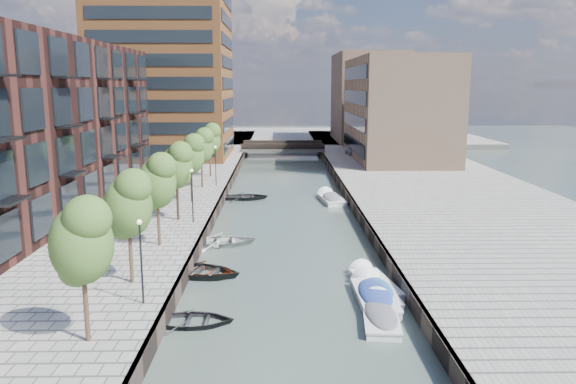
{
  "coord_description": "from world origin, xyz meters",
  "views": [
    {
      "loc": [
        -0.69,
        -17.53,
        11.29
      ],
      "look_at": [
        0.0,
        23.17,
        3.5
      ],
      "focal_mm": 35.0,
      "sensor_mm": 36.0,
      "label": 1
    }
  ],
  "objects_px": {
    "car": "(353,150)",
    "sloop_1": "(193,324)",
    "sloop_3": "(222,245)",
    "motorboat_1": "(380,315)",
    "tree_2": "(157,180)",
    "sloop_4": "(245,199)",
    "tree_0": "(81,239)",
    "sloop_0": "(201,276)",
    "tree_4": "(190,154)",
    "motorboat_2": "(372,283)",
    "sloop_2": "(201,274)",
    "motorboat_0": "(377,291)",
    "motorboat_3": "(373,295)",
    "tree_6": "(210,139)",
    "tree_3": "(176,165)",
    "tree_1": "(128,202)",
    "motorboat_4": "(330,199)",
    "bridge": "(283,148)",
    "tree_5": "(201,145)"
  },
  "relations": [
    {
      "from": "sloop_2",
      "to": "motorboat_0",
      "type": "relative_size",
      "value": 0.93
    },
    {
      "from": "sloop_3",
      "to": "motorboat_1",
      "type": "bearing_deg",
      "value": -154.12
    },
    {
      "from": "sloop_0",
      "to": "motorboat_3",
      "type": "bearing_deg",
      "value": -96.01
    },
    {
      "from": "tree_6",
      "to": "sloop_1",
      "type": "distance_m",
      "value": 38.78
    },
    {
      "from": "tree_4",
      "to": "car",
      "type": "relative_size",
      "value": 1.37
    },
    {
      "from": "tree_0",
      "to": "sloop_3",
      "type": "relative_size",
      "value": 1.21
    },
    {
      "from": "motorboat_3",
      "to": "tree_4",
      "type": "bearing_deg",
      "value": 121.38
    },
    {
      "from": "tree_5",
      "to": "motorboat_1",
      "type": "height_order",
      "value": "tree_5"
    },
    {
      "from": "tree_2",
      "to": "sloop_4",
      "type": "height_order",
      "value": "tree_2"
    },
    {
      "from": "sloop_0",
      "to": "tree_0",
      "type": "bearing_deg",
      "value": 179.18
    },
    {
      "from": "sloop_4",
      "to": "sloop_3",
      "type": "bearing_deg",
      "value": 172.68
    },
    {
      "from": "sloop_0",
      "to": "sloop_4",
      "type": "bearing_deg",
      "value": 11.98
    },
    {
      "from": "tree_6",
      "to": "sloop_0",
      "type": "bearing_deg",
      "value": -84.34
    },
    {
      "from": "tree_5",
      "to": "sloop_4",
      "type": "relative_size",
      "value": 1.28
    },
    {
      "from": "sloop_4",
      "to": "motorboat_0",
      "type": "relative_size",
      "value": 0.97
    },
    {
      "from": "motorboat_2",
      "to": "motorboat_3",
      "type": "bearing_deg",
      "value": -97.5
    },
    {
      "from": "tree_5",
      "to": "motorboat_3",
      "type": "height_order",
      "value": "tree_5"
    },
    {
      "from": "tree_6",
      "to": "motorboat_0",
      "type": "xyz_separation_m",
      "value": [
        13.17,
        -34.45,
        -5.12
      ]
    },
    {
      "from": "tree_6",
      "to": "motorboat_4",
      "type": "relative_size",
      "value": 1.06
    },
    {
      "from": "tree_6",
      "to": "sloop_2",
      "type": "height_order",
      "value": "tree_6"
    },
    {
      "from": "sloop_1",
      "to": "motorboat_3",
      "type": "relative_size",
      "value": 0.74
    },
    {
      "from": "motorboat_3",
      "to": "motorboat_0",
      "type": "bearing_deg",
      "value": 64.15
    },
    {
      "from": "tree_0",
      "to": "sloop_0",
      "type": "relative_size",
      "value": 1.19
    },
    {
      "from": "tree_2",
      "to": "sloop_2",
      "type": "distance_m",
      "value": 6.81
    },
    {
      "from": "tree_3",
      "to": "tree_6",
      "type": "xyz_separation_m",
      "value": [
        0.0,
        21.0,
        0.0
      ]
    },
    {
      "from": "tree_0",
      "to": "motorboat_2",
      "type": "height_order",
      "value": "tree_0"
    },
    {
      "from": "sloop_3",
      "to": "tree_5",
      "type": "bearing_deg",
      "value": 2.97
    },
    {
      "from": "sloop_0",
      "to": "motorboat_2",
      "type": "xyz_separation_m",
      "value": [
        10.05,
        -1.61,
        0.1
      ]
    },
    {
      "from": "sloop_1",
      "to": "sloop_3",
      "type": "height_order",
      "value": "sloop_3"
    },
    {
      "from": "sloop_4",
      "to": "tree_3",
      "type": "bearing_deg",
      "value": 155.82
    },
    {
      "from": "motorboat_2",
      "to": "sloop_0",
      "type": "bearing_deg",
      "value": 170.88
    },
    {
      "from": "car",
      "to": "sloop_4",
      "type": "bearing_deg",
      "value": -123.63
    },
    {
      "from": "motorboat_2",
      "to": "motorboat_4",
      "type": "relative_size",
      "value": 0.91
    },
    {
      "from": "tree_2",
      "to": "motorboat_3",
      "type": "distance_m",
      "value": 15.55
    },
    {
      "from": "tree_3",
      "to": "car",
      "type": "distance_m",
      "value": 44.93
    },
    {
      "from": "tree_1",
      "to": "motorboat_3",
      "type": "distance_m",
      "value": 13.83
    },
    {
      "from": "tree_0",
      "to": "sloop_0",
      "type": "bearing_deg",
      "value": 73.87
    },
    {
      "from": "bridge",
      "to": "car",
      "type": "xyz_separation_m",
      "value": [
        10.39,
        -6.39,
        0.35
      ]
    },
    {
      "from": "bridge",
      "to": "sloop_1",
      "type": "bearing_deg",
      "value": -94.3
    },
    {
      "from": "tree_6",
      "to": "tree_2",
      "type": "bearing_deg",
      "value": -90.0
    },
    {
      "from": "tree_1",
      "to": "sloop_3",
      "type": "relative_size",
      "value": 1.21
    },
    {
      "from": "sloop_0",
      "to": "tree_2",
      "type": "bearing_deg",
      "value": 58.7
    },
    {
      "from": "bridge",
      "to": "tree_5",
      "type": "distance_m",
      "value": 34.3
    },
    {
      "from": "sloop_4",
      "to": "motorboat_0",
      "type": "height_order",
      "value": "motorboat_0"
    },
    {
      "from": "tree_1",
      "to": "sloop_4",
      "type": "relative_size",
      "value": 1.28
    },
    {
      "from": "tree_3",
      "to": "sloop_2",
      "type": "relative_size",
      "value": 1.35
    },
    {
      "from": "bridge",
      "to": "motorboat_0",
      "type": "distance_m",
      "value": 60.64
    },
    {
      "from": "car",
      "to": "sloop_1",
      "type": "bearing_deg",
      "value": -111.02
    },
    {
      "from": "tree_3",
      "to": "tree_4",
      "type": "xyz_separation_m",
      "value": [
        0.0,
        7.0,
        0.0
      ]
    },
    {
      "from": "tree_0",
      "to": "sloop_1",
      "type": "distance_m",
      "value": 7.47
    }
  ]
}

